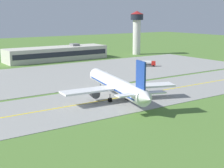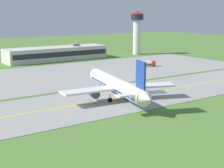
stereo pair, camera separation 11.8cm
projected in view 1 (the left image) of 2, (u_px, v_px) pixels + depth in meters
ground_plane at (133, 96)px, 98.47m from camera, size 500.00×500.00×0.00m
taxiway_strip at (133, 95)px, 98.46m from camera, size 240.00×28.00×0.10m
apron_pad at (89, 72)px, 137.86m from camera, size 140.00×52.00×0.10m
taxiway_centreline at (133, 95)px, 98.45m from camera, size 220.00×0.60×0.01m
airplane_lead at (117, 85)px, 92.86m from camera, size 32.11×39.31×12.70m
service_truck_baggage at (149, 63)px, 151.81m from camera, size 5.87×5.48×2.65m
service_truck_fuel at (102, 76)px, 123.03m from camera, size 6.52×2.68×2.59m
terminal_building at (57, 54)px, 171.87m from camera, size 52.24×13.83×7.90m
control_tower at (137, 28)px, 193.85m from camera, size 7.60×7.60×24.66m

